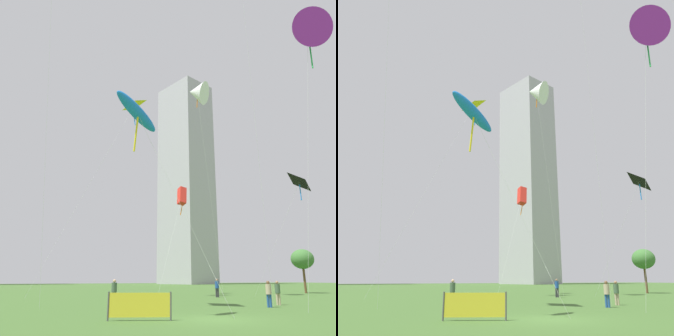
# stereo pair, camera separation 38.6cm
# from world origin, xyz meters

# --- Properties ---
(ground) EXTENTS (280.00, 280.00, 0.00)m
(ground) POSITION_xyz_m (0.00, 0.00, 0.00)
(ground) COLOR #3D6028
(person_standing_0) EXTENTS (0.40, 0.40, 1.82)m
(person_standing_0) POSITION_xyz_m (-1.63, 11.55, 1.05)
(person_standing_0) COLOR tan
(person_standing_0) RESTS_ON ground
(person_standing_1) EXTENTS (0.38, 0.38, 1.71)m
(person_standing_1) POSITION_xyz_m (9.33, 6.13, 0.99)
(person_standing_1) COLOR tan
(person_standing_1) RESTS_ON ground
(person_standing_2) EXTENTS (0.41, 0.41, 1.86)m
(person_standing_2) POSITION_xyz_m (11.52, 17.86, 1.07)
(person_standing_2) COLOR #2D2D33
(person_standing_2) RESTS_ON ground
(person_standing_4) EXTENTS (0.38, 0.38, 1.73)m
(person_standing_4) POSITION_xyz_m (7.28, 4.71, 1.00)
(person_standing_4) COLOR #1E478C
(person_standing_4) RESTS_ON ground
(kite_flying_0) EXTENTS (2.98, 7.49, 12.53)m
(kite_flying_0) POSITION_xyz_m (18.40, 11.53, 11.71)
(kite_flying_0) COLOR silver
(kite_flying_0) RESTS_ON ground
(kite_flying_1) EXTENTS (11.16, 3.32, 22.72)m
(kite_flying_1) POSITION_xyz_m (2.72, 21.14, 21.89)
(kite_flying_1) COLOR silver
(kite_flying_1) RESTS_ON ground
(kite_flying_4) EXTENTS (3.83, 3.81, 20.70)m
(kite_flying_4) POSITION_xyz_m (8.53, -0.40, 19.04)
(kite_flying_4) COLOR silver
(kite_flying_4) RESTS_ON ground
(kite_flying_5) EXTENTS (5.55, 4.10, 26.15)m
(kite_flying_5) POSITION_xyz_m (10.32, 18.85, 24.43)
(kite_flying_5) COLOR silver
(kite_flying_5) RESTS_ON ground
(kite_flying_6) EXTENTS (6.26, 2.90, 12.00)m
(kite_flying_6) POSITION_xyz_m (-3.71, 1.71, 10.93)
(kite_flying_6) COLOR silver
(kite_flying_6) RESTS_ON ground
(kite_flying_7) EXTENTS (6.07, 5.16, 13.96)m
(kite_flying_7) POSITION_xyz_m (11.68, 26.06, 12.61)
(kite_flying_7) COLOR silver
(kite_flying_7) RESTS_ON ground
(park_tree_0) EXTENTS (3.09, 3.09, 5.81)m
(park_tree_0) POSITION_xyz_m (28.37, 22.17, 4.44)
(park_tree_0) COLOR brown
(park_tree_0) RESTS_ON ground
(distant_highrise_0) EXTENTS (19.51, 22.01, 81.19)m
(distant_highrise_0) POSITION_xyz_m (54.78, 105.71, 40.59)
(distant_highrise_0) COLOR #A8A8AD
(distant_highrise_0) RESTS_ON ground
(event_banner) EXTENTS (2.78, 1.17, 1.28)m
(event_banner) POSITION_xyz_m (-3.54, 0.96, 0.68)
(event_banner) COLOR #4C4C4C
(event_banner) RESTS_ON ground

